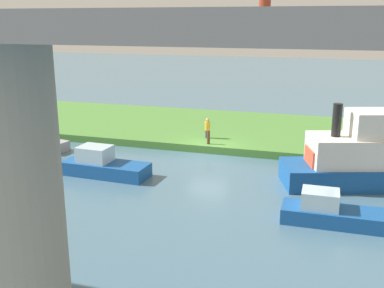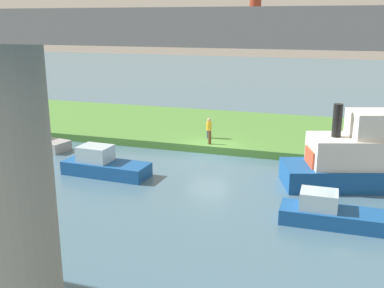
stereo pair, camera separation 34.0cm
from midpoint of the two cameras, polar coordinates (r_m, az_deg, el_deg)
name	(u,v)px [view 1 (the left image)]	position (r m, az deg, el deg)	size (l,w,h in m)	color
ground_plane	(208,154)	(29.38, 1.74, -1.24)	(160.00, 160.00, 0.00)	#476B7F
grassy_bank	(229,129)	(34.94, 4.39, 1.83)	(80.00, 12.00, 0.50)	#4C8438
bridge_pylon	(14,222)	(11.10, -22.27, -8.99)	(2.26, 2.26, 8.01)	#9E998E
person_on_bank	(207,128)	(31.17, 1.63, 2.01)	(0.37, 0.37, 1.39)	#2D334C
mooring_post	(208,137)	(29.71, 1.75, 0.86)	(0.20, 0.20, 0.91)	brown
motorboat_white	(372,155)	(25.18, 21.29, -1.35)	(8.90, 5.23, 4.31)	#195199
riverboat_paddlewheel	(37,141)	(32.22, -19.15, 0.32)	(4.43, 2.30, 1.41)	#99999E
motorboat_red	(330,212)	(20.25, 16.41, -8.17)	(4.29, 1.56, 1.42)	#195199
houseboat_blue	(103,165)	(25.74, -11.44, -2.62)	(4.93, 1.94, 1.62)	#195199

